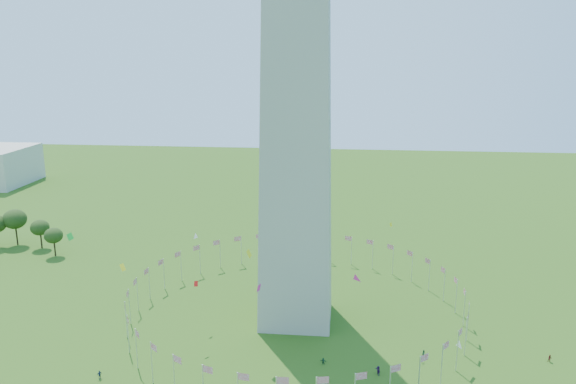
% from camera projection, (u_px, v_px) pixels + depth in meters
% --- Properties ---
extents(flag_ring, '(80.24, 80.24, 9.00)m').
position_uv_depth(flag_ring, '(296.00, 301.00, 136.71)').
color(flag_ring, silver).
rests_on(flag_ring, ground).
extents(kites_aloft, '(93.41, 54.49, 39.82)m').
position_uv_depth(kites_aloft, '(312.00, 284.00, 110.16)').
color(kites_aloft, '#CC2699').
rests_on(kites_aloft, ground).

